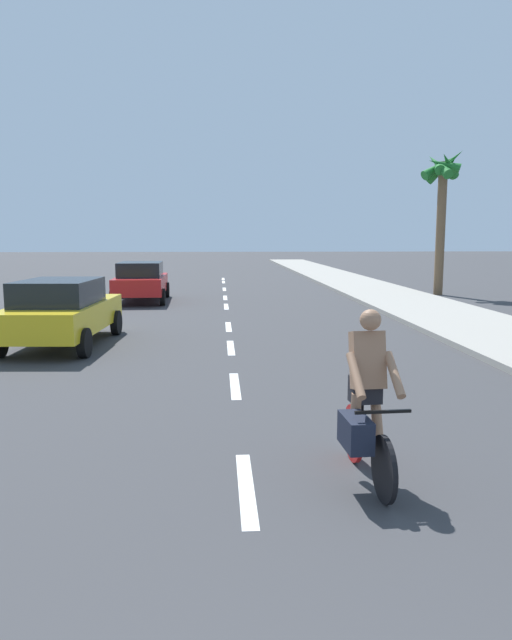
# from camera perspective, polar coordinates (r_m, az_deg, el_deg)

# --- Properties ---
(ground_plane) EXTENTS (160.00, 160.00, 0.00)m
(ground_plane) POSITION_cam_1_polar(r_m,az_deg,el_deg) (20.48, -2.90, 0.98)
(ground_plane) COLOR #38383A
(sidewalk_strip) EXTENTS (3.60, 80.00, 0.14)m
(sidewalk_strip) POSITION_cam_1_polar(r_m,az_deg,el_deg) (23.59, 14.21, 1.86)
(sidewalk_strip) COLOR #9E998E
(sidewalk_strip) RESTS_ON ground
(lane_stripe_1) EXTENTS (0.16, 1.80, 0.01)m
(lane_stripe_1) POSITION_cam_1_polar(r_m,az_deg,el_deg) (6.21, -0.97, -16.06)
(lane_stripe_1) COLOR white
(lane_stripe_1) RESTS_ON ground
(lane_stripe_2) EXTENTS (0.16, 1.80, 0.01)m
(lane_stripe_2) POSITION_cam_1_polar(r_m,az_deg,el_deg) (10.13, -2.08, -6.43)
(lane_stripe_2) COLOR white
(lane_stripe_2) RESTS_ON ground
(lane_stripe_3) EXTENTS (0.16, 1.80, 0.01)m
(lane_stripe_3) POSITION_cam_1_polar(r_m,az_deg,el_deg) (13.52, -2.49, -2.72)
(lane_stripe_3) COLOR white
(lane_stripe_3) RESTS_ON ground
(lane_stripe_4) EXTENTS (0.16, 1.80, 0.01)m
(lane_stripe_4) POSITION_cam_1_polar(r_m,az_deg,el_deg) (16.65, -2.71, -0.66)
(lane_stripe_4) COLOR white
(lane_stripe_4) RESTS_ON ground
(lane_stripe_5) EXTENTS (0.16, 1.80, 0.01)m
(lane_stripe_5) POSITION_cam_1_polar(r_m,az_deg,el_deg) (21.47, -2.93, 1.33)
(lane_stripe_5) COLOR white
(lane_stripe_5) RESTS_ON ground
(lane_stripe_6) EXTENTS (0.16, 1.80, 0.01)m
(lane_stripe_6) POSITION_cam_1_polar(r_m,az_deg,el_deg) (24.58, -3.03, 2.19)
(lane_stripe_6) COLOR white
(lane_stripe_6) RESTS_ON ground
(lane_stripe_7) EXTENTS (0.16, 1.80, 0.01)m
(lane_stripe_7) POSITION_cam_1_polar(r_m,az_deg,el_deg) (28.61, -3.12, 3.03)
(lane_stripe_7) COLOR white
(lane_stripe_7) RESTS_ON ground
(lane_stripe_8) EXTENTS (0.16, 1.80, 0.01)m
(lane_stripe_8) POSITION_cam_1_polar(r_m,az_deg,el_deg) (33.18, -3.20, 3.73)
(lane_stripe_8) COLOR white
(lane_stripe_8) RESTS_ON ground
(lane_stripe_9) EXTENTS (0.16, 1.80, 0.01)m
(lane_stripe_9) POSITION_cam_1_polar(r_m,az_deg,el_deg) (35.63, -3.23, 4.04)
(lane_stripe_9) COLOR white
(lane_stripe_9) RESTS_ON ground
(cyclist) EXTENTS (0.64, 1.71, 1.82)m
(cyclist) POSITION_cam_1_polar(r_m,az_deg,el_deg) (6.19, 10.64, -8.16)
(cyclist) COLOR black
(cyclist) RESTS_ON ground
(parked_car_yellow) EXTENTS (2.19, 4.42, 1.57)m
(parked_car_yellow) POSITION_cam_1_polar(r_m,az_deg,el_deg) (14.41, -18.48, 0.90)
(parked_car_yellow) COLOR gold
(parked_car_yellow) RESTS_ON ground
(parked_car_red) EXTENTS (2.13, 4.43, 1.57)m
(parked_car_red) POSITION_cam_1_polar(r_m,az_deg,el_deg) (23.49, -11.18, 3.82)
(parked_car_red) COLOR red
(parked_car_red) RESTS_ON ground
(palm_tree_far) EXTENTS (1.92, 1.87, 6.42)m
(palm_tree_far) POSITION_cam_1_polar(r_m,az_deg,el_deg) (27.09, 17.78, 12.57)
(palm_tree_far) COLOR brown
(palm_tree_far) RESTS_ON ground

